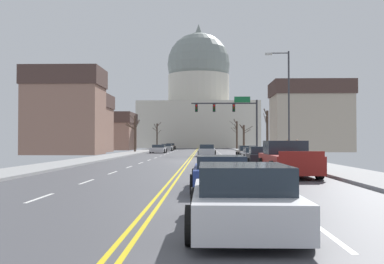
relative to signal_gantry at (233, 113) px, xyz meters
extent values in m
cube|color=#4A4A4F|center=(-4.79, -15.91, -5.10)|extent=(14.00, 180.00, 0.06)
cube|color=yellow|center=(-4.91, -15.91, -5.06)|extent=(0.10, 176.40, 0.00)
cube|color=yellow|center=(-4.67, -15.91, -5.06)|extent=(0.10, 176.40, 0.00)
cube|color=silver|center=(-1.29, -45.21, -5.06)|extent=(0.12, 2.20, 0.00)
cube|color=silver|center=(-1.29, -40.01, -5.06)|extent=(0.12, 2.20, 0.00)
cube|color=silver|center=(-1.29, -34.81, -5.06)|extent=(0.12, 2.20, 0.00)
cube|color=silver|center=(-1.29, -29.61, -5.06)|extent=(0.12, 2.20, 0.00)
cube|color=silver|center=(-1.29, -24.41, -5.06)|extent=(0.12, 2.20, 0.00)
cube|color=silver|center=(-1.29, -19.21, -5.06)|extent=(0.12, 2.20, 0.00)
cube|color=silver|center=(-1.29, -14.01, -5.06)|extent=(0.12, 2.20, 0.00)
cube|color=silver|center=(-1.29, -8.81, -5.06)|extent=(0.12, 2.20, 0.00)
cube|color=silver|center=(-1.29, -3.61, -5.06)|extent=(0.12, 2.20, 0.00)
cube|color=silver|center=(-1.29, 1.59, -5.06)|extent=(0.12, 2.20, 0.00)
cube|color=silver|center=(-1.29, 6.79, -5.06)|extent=(0.12, 2.20, 0.00)
cube|color=silver|center=(-1.29, 11.99, -5.06)|extent=(0.12, 2.20, 0.00)
cube|color=silver|center=(-1.29, 17.19, -5.06)|extent=(0.12, 2.20, 0.00)
cube|color=silver|center=(-1.29, 22.39, -5.06)|extent=(0.12, 2.20, 0.00)
cube|color=silver|center=(-1.29, 27.59, -5.06)|extent=(0.12, 2.20, 0.00)
cube|color=silver|center=(-1.29, 32.79, -5.06)|extent=(0.12, 2.20, 0.00)
cube|color=silver|center=(-1.29, 37.99, -5.06)|extent=(0.12, 2.20, 0.00)
cube|color=silver|center=(-1.29, 43.19, -5.06)|extent=(0.12, 2.20, 0.00)
cube|color=silver|center=(-1.29, 48.39, -5.06)|extent=(0.12, 2.20, 0.00)
cube|color=silver|center=(-8.29, -40.01, -5.06)|extent=(0.12, 2.20, 0.00)
cube|color=silver|center=(-8.29, -34.81, -5.06)|extent=(0.12, 2.20, 0.00)
cube|color=silver|center=(-8.29, -29.61, -5.06)|extent=(0.12, 2.20, 0.00)
cube|color=silver|center=(-8.29, -24.41, -5.06)|extent=(0.12, 2.20, 0.00)
cube|color=silver|center=(-8.29, -19.21, -5.06)|extent=(0.12, 2.20, 0.00)
cube|color=silver|center=(-8.29, -14.01, -5.06)|extent=(0.12, 2.20, 0.00)
cube|color=silver|center=(-8.29, -8.81, -5.06)|extent=(0.12, 2.20, 0.00)
cube|color=silver|center=(-8.29, -3.61, -5.06)|extent=(0.12, 2.20, 0.00)
cube|color=silver|center=(-8.29, 1.59, -5.06)|extent=(0.12, 2.20, 0.00)
cube|color=silver|center=(-8.29, 6.79, -5.06)|extent=(0.12, 2.20, 0.00)
cube|color=silver|center=(-8.29, 11.99, -5.06)|extent=(0.12, 2.20, 0.00)
cube|color=silver|center=(-8.29, 17.19, -5.06)|extent=(0.12, 2.20, 0.00)
cube|color=silver|center=(-8.29, 22.39, -5.06)|extent=(0.12, 2.20, 0.00)
cube|color=silver|center=(-8.29, 27.59, -5.06)|extent=(0.12, 2.20, 0.00)
cube|color=silver|center=(-8.29, 32.79, -5.06)|extent=(0.12, 2.20, 0.00)
cube|color=silver|center=(-8.29, 37.99, -5.06)|extent=(0.12, 2.20, 0.00)
cube|color=silver|center=(-8.29, 43.19, -5.06)|extent=(0.12, 2.20, 0.00)
cube|color=silver|center=(-8.29, 48.39, -5.06)|extent=(0.12, 2.20, 0.00)
cube|color=#979797|center=(3.71, -15.91, -5.00)|extent=(3.00, 180.00, 0.14)
cube|color=#979797|center=(-13.29, -15.91, -5.00)|extent=(3.00, 180.00, 0.14)
cylinder|color=#28282D|center=(2.81, 0.01, -1.71)|extent=(0.22, 0.22, 6.43)
cylinder|color=#28282D|center=(-1.09, 0.01, 1.11)|extent=(7.80, 0.16, 0.16)
cube|color=black|center=(0.08, 0.01, 0.55)|extent=(0.32, 0.28, 0.92)
sphere|color=red|center=(0.08, -0.15, 0.83)|extent=(0.22, 0.22, 0.22)
sphere|color=#332B05|center=(0.08, -0.15, 0.55)|extent=(0.22, 0.22, 0.22)
sphere|color=black|center=(0.08, -0.15, 0.27)|extent=(0.22, 0.22, 0.22)
cube|color=black|center=(-2.26, 0.01, 0.55)|extent=(0.32, 0.28, 0.92)
sphere|color=red|center=(-2.26, -0.15, 0.83)|extent=(0.22, 0.22, 0.22)
sphere|color=#332B05|center=(-2.26, -0.15, 0.55)|extent=(0.22, 0.22, 0.22)
sphere|color=black|center=(-2.26, -0.15, 0.27)|extent=(0.22, 0.22, 0.22)
cube|color=black|center=(-4.36, 0.01, 0.55)|extent=(0.32, 0.28, 0.92)
sphere|color=red|center=(-4.36, -0.15, 0.83)|extent=(0.22, 0.22, 0.22)
sphere|color=#332B05|center=(-4.36, -0.15, 0.55)|extent=(0.22, 0.22, 0.22)
sphere|color=black|center=(-4.36, -0.15, 0.27)|extent=(0.22, 0.22, 0.22)
cube|color=#146033|center=(1.10, 0.03, 1.56)|extent=(1.90, 0.06, 0.70)
cylinder|color=#333338|center=(3.41, -16.72, -0.50)|extent=(0.14, 0.14, 8.84)
cylinder|color=#333338|center=(2.60, -16.72, 3.77)|extent=(1.62, 0.09, 0.09)
cube|color=#B2B2AD|center=(1.79, -16.72, 3.70)|extent=(0.56, 0.24, 0.16)
cube|color=beige|center=(-4.79, 61.34, 0.53)|extent=(29.22, 22.28, 11.19)
cylinder|color=beige|center=(-4.79, 61.34, 9.86)|extent=(15.67, 15.67, 7.48)
sphere|color=gray|center=(-4.79, 61.34, 16.42)|extent=(16.10, 16.10, 16.10)
cone|color=gray|center=(-4.79, 61.34, 25.67)|extent=(1.80, 1.80, 2.40)
cube|color=silver|center=(-3.12, -3.49, -4.57)|extent=(1.87, 4.72, 0.68)
cube|color=#232D38|center=(-3.13, -3.92, -4.00)|extent=(1.58, 2.04, 0.46)
cylinder|color=black|center=(-3.93, -2.02, -4.75)|extent=(0.24, 0.65, 0.64)
cylinder|color=black|center=(-2.21, -2.08, -4.75)|extent=(0.24, 0.65, 0.64)
cylinder|color=black|center=(-4.03, -4.91, -4.75)|extent=(0.24, 0.65, 0.64)
cylinder|color=black|center=(-2.31, -4.97, -4.75)|extent=(0.24, 0.65, 0.64)
cube|color=#6B6056|center=(0.62, -10.82, -4.60)|extent=(1.77, 4.59, 0.61)
cube|color=#232D38|center=(0.62, -11.09, -4.06)|extent=(1.54, 2.23, 0.47)
cylinder|color=black|center=(-0.24, -9.39, -4.75)|extent=(0.22, 0.64, 0.64)
cylinder|color=black|center=(1.50, -9.40, -4.75)|extent=(0.22, 0.64, 0.64)
cylinder|color=black|center=(-0.26, -12.23, -4.75)|extent=(0.22, 0.64, 0.64)
cylinder|color=black|center=(1.47, -12.24, -4.75)|extent=(0.22, 0.64, 0.64)
cube|color=silver|center=(0.53, -16.97, -4.61)|extent=(1.84, 4.47, 0.60)
cube|color=#232D38|center=(0.53, -17.18, -4.10)|extent=(1.58, 2.09, 0.42)
cylinder|color=black|center=(-0.37, -15.62, -4.75)|extent=(0.23, 0.64, 0.64)
cylinder|color=black|center=(1.36, -15.58, -4.75)|extent=(0.23, 0.64, 0.64)
cylinder|color=black|center=(-0.31, -18.37, -4.75)|extent=(0.23, 0.64, 0.64)
cylinder|color=black|center=(1.43, -18.32, -4.75)|extent=(0.23, 0.64, 0.64)
cube|color=black|center=(0.26, -24.18, -4.56)|extent=(1.99, 4.41, 0.68)
cube|color=#232D38|center=(0.25, -24.61, -3.99)|extent=(1.69, 2.01, 0.47)
cylinder|color=black|center=(-0.61, -22.80, -4.75)|extent=(0.24, 0.65, 0.64)
cylinder|color=black|center=(1.23, -22.87, -4.75)|extent=(0.24, 0.65, 0.64)
cylinder|color=black|center=(-0.70, -25.50, -4.75)|extent=(0.24, 0.65, 0.64)
cylinder|color=black|center=(1.13, -25.56, -4.75)|extent=(0.24, 0.65, 0.64)
cube|color=maroon|center=(0.51, -31.65, -4.44)|extent=(2.10, 5.75, 0.81)
cube|color=#1E2833|center=(0.51, -30.84, -3.71)|extent=(1.90, 1.96, 0.66)
cube|color=maroon|center=(0.54, -34.45, -3.93)|extent=(1.88, 0.12, 0.22)
cylinder|color=black|center=(-0.52, -29.94, -4.67)|extent=(0.29, 0.80, 0.80)
cylinder|color=black|center=(1.52, -29.92, -4.67)|extent=(0.29, 0.80, 0.80)
cylinder|color=black|center=(-0.49, -33.37, -4.67)|extent=(0.29, 0.80, 0.80)
cylinder|color=black|center=(1.55, -33.36, -4.67)|extent=(0.29, 0.80, 0.80)
cube|color=navy|center=(-2.93, -37.71, -4.59)|extent=(1.80, 4.59, 0.63)
cube|color=#232D38|center=(-2.93, -37.96, -4.08)|extent=(1.58, 2.09, 0.38)
cylinder|color=black|center=(-3.82, -36.30, -4.75)|extent=(0.22, 0.64, 0.64)
cylinder|color=black|center=(-2.04, -36.29, -4.75)|extent=(0.22, 0.64, 0.64)
cylinder|color=black|center=(-3.81, -39.14, -4.75)|extent=(0.22, 0.64, 0.64)
cylinder|color=black|center=(-2.03, -39.13, -4.75)|extent=(0.22, 0.64, 0.64)
cube|color=silver|center=(-2.78, -44.40, -4.61)|extent=(1.82, 4.45, 0.59)
cube|color=#232D38|center=(-2.78, -44.70, -4.07)|extent=(1.60, 2.16, 0.48)
cylinder|color=black|center=(-3.68, -43.02, -4.75)|extent=(0.22, 0.64, 0.64)
cylinder|color=black|center=(-1.87, -43.03, -4.75)|extent=(0.22, 0.64, 0.64)
cylinder|color=black|center=(-3.69, -45.78, -4.75)|extent=(0.22, 0.64, 0.64)
cylinder|color=black|center=(-1.88, -45.78, -4.75)|extent=(0.22, 0.64, 0.64)
cube|color=silver|center=(-9.84, 9.31, -4.61)|extent=(1.93, 4.55, 0.59)
cube|color=#232D38|center=(-9.84, 9.76, -4.11)|extent=(1.69, 2.27, 0.41)
cylinder|color=black|center=(-8.91, 7.90, -4.75)|extent=(0.23, 0.64, 0.64)
cylinder|color=black|center=(-10.80, 7.92, -4.75)|extent=(0.23, 0.64, 0.64)
cylinder|color=black|center=(-8.88, 10.71, -4.75)|extent=(0.23, 0.64, 0.64)
cylinder|color=black|center=(-10.77, 10.73, -4.75)|extent=(0.23, 0.64, 0.64)
cube|color=#9EA3A8|center=(-9.76, 22.46, -4.59)|extent=(1.92, 4.26, 0.63)
cube|color=#232D38|center=(-9.76, 22.60, -4.07)|extent=(1.63, 1.90, 0.40)
cylinder|color=black|center=(-8.91, 21.13, -4.75)|extent=(0.24, 0.65, 0.64)
cylinder|color=black|center=(-10.70, 21.18, -4.75)|extent=(0.24, 0.65, 0.64)
cylinder|color=black|center=(-8.83, 23.73, -4.75)|extent=(0.24, 0.65, 0.64)
cylinder|color=black|center=(-10.62, 23.79, -4.75)|extent=(0.24, 0.65, 0.64)
cube|color=#6B6056|center=(-10.16, 36.03, -4.58)|extent=(1.73, 4.48, 0.65)
cube|color=#232D38|center=(-10.16, 36.18, -4.05)|extent=(1.51, 2.02, 0.41)
cylinder|color=black|center=(-9.30, 34.65, -4.75)|extent=(0.22, 0.64, 0.64)
cylinder|color=black|center=(-11.01, 34.64, -4.75)|extent=(0.22, 0.64, 0.64)
cylinder|color=black|center=(-9.31, 37.42, -4.75)|extent=(0.22, 0.64, 0.64)
cylinder|color=black|center=(-11.02, 37.41, -4.75)|extent=(0.22, 0.64, 0.64)
cube|color=#8C6656|center=(-22.38, 13.96, -1.73)|extent=(9.15, 6.71, 6.67)
cube|color=#47332D|center=(-22.38, 13.96, 2.61)|extent=(9.52, 6.98, 2.02)
cube|color=#8C6656|center=(-21.72, 31.33, -2.55)|extent=(9.52, 9.24, 5.02)
cube|color=#47332D|center=(-21.72, 31.33, 0.97)|extent=(9.90, 9.61, 2.02)
cube|color=#8C6656|center=(-20.85, 1.94, -0.84)|extent=(9.11, 6.03, 8.45)
cube|color=#47332D|center=(-20.85, 1.94, 4.55)|extent=(9.48, 6.27, 2.32)
cube|color=#B2A38E|center=(13.35, 17.64, -0.66)|extent=(11.73, 7.94, 8.82)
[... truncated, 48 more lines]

